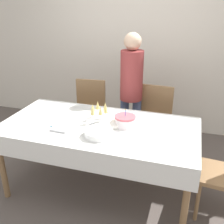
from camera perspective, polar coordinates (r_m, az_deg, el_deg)
The scene contains 13 objects.
ground_plane at distance 3.04m, azimuth -2.57°, elevation -16.16°, with size 12.00×12.00×0.00m, color #564C47.
wall_back at distance 4.09m, azimuth 5.68°, elevation 14.92°, with size 8.00×0.05×2.70m.
dining_table at distance 2.67m, azimuth -2.82°, elevation -4.82°, with size 1.95×0.98×0.78m.
dining_chair_far_left at distance 3.56m, azimuth -5.01°, elevation -0.15°, with size 0.46×0.46×0.96m.
dining_chair_far_right at distance 3.35m, azimuth 9.10°, elevation -1.92°, with size 0.45×0.45×0.96m.
birthday_cake at distance 2.58m, azimuth 2.87°, elevation -1.94°, with size 0.21×0.21×0.18m.
champagne_tray at distance 2.69m, azimuth -2.80°, elevation -0.09°, with size 0.29×0.29×0.18m.
plate_stack_main at distance 2.41m, azimuth -2.94°, elevation -4.59°, with size 0.26×0.26×0.06m.
plate_stack_dessert at distance 2.59m, azimuth 0.06°, elevation -2.61°, with size 0.19×0.19×0.04m.
cake_knife at distance 2.48m, azimuth 1.02°, elevation -4.33°, with size 0.30×0.02×0.00m.
fork_pile at distance 2.55m, azimuth -11.49°, elevation -3.89°, with size 0.17×0.07×0.02m.
napkin_pile at distance 2.67m, azimuth -11.13°, elevation -2.66°, with size 0.15×0.15×0.01m.
person_standing at distance 3.28m, azimuth 4.23°, elevation 5.86°, with size 0.28×0.28×1.59m.
Camera 1 is at (0.82, -2.21, 1.92)m, focal length 42.00 mm.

